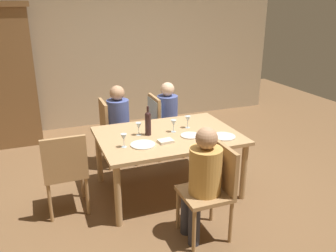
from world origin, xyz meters
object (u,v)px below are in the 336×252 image
object	(u,v)px
dining_table	(168,140)
chair_far_right	(159,118)
wine_glass_far	(139,126)
dinner_plate_guest_right	(143,145)
person_woman_host	(203,176)
chair_far_left	(113,128)
wine_glass_near_right	(188,119)
chair_near	(213,185)
dinner_plate_host	(223,136)
wine_glass_near_left	(124,138)
wine_glass_centre	(174,123)
dinner_plate_guest_left	(190,135)
person_man_guest	(120,119)
chair_left_end	(65,168)
wine_bottle_tall_green	(148,123)
person_man_bearded	(169,114)

from	to	relation	value
dining_table	chair_far_right	bearing A→B (deg)	76.06
dining_table	wine_glass_far	xyz separation A→B (m)	(-0.32, 0.09, 0.18)
dining_table	dinner_plate_guest_right	distance (m)	0.43
dining_table	person_woman_host	size ratio (longest dim) A/B	1.42
chair_far_left	wine_glass_near_right	distance (m)	1.16
chair_near	person_woman_host	xyz separation A→B (m)	(-0.11, 0.00, 0.12)
dinner_plate_host	dinner_plate_guest_right	xyz separation A→B (m)	(-0.92, 0.10, 0.00)
dinner_plate_host	wine_glass_near_left	bearing A→B (deg)	173.79
wine_glass_near_left	wine_glass_centre	size ratio (longest dim) A/B	1.00
wine_glass_centre	dinner_plate_guest_right	size ratio (longest dim) A/B	0.56
wine_glass_near_right	dinner_plate_guest_left	bearing A→B (deg)	-107.84
chair_far_right	person_man_guest	xyz separation A→B (m)	(-0.57, -0.00, 0.05)
person_man_guest	dining_table	bearing A→B (deg)	19.34
chair_left_end	wine_glass_centre	distance (m)	1.31
wine_glass_near_left	dinner_plate_host	distance (m)	1.14
dining_table	wine_glass_near_right	bearing A→B (deg)	21.14
wine_glass_near_right	wine_bottle_tall_green	bearing A→B (deg)	-173.90
dining_table	dinner_plate_guest_right	bearing A→B (deg)	-150.10
chair_far_left	dinner_plate_guest_left	distance (m)	1.30
dining_table	dinner_plate_host	bearing A→B (deg)	-29.36
dinner_plate_guest_right	chair_far_left	bearing A→B (deg)	93.81
dining_table	person_man_bearded	xyz separation A→B (m)	(0.39, 0.95, -0.00)
person_woman_host	dinner_plate_host	world-z (taller)	person_woman_host
chair_far_right	wine_glass_near_left	world-z (taller)	chair_far_right
dining_table	person_woman_host	bearing A→B (deg)	-91.55
dining_table	chair_near	size ratio (longest dim) A/B	1.74
chair_far_right	wine_bottle_tall_green	world-z (taller)	wine_bottle_tall_green
wine_glass_near_right	chair_far_right	bearing A→B (deg)	94.34
person_woman_host	chair_far_right	bearing A→B (deg)	-7.84
wine_glass_near_left	chair_near	bearing A→B (deg)	-49.36
wine_bottle_tall_green	dinner_plate_guest_left	xyz separation A→B (m)	(0.44, -0.21, -0.14)
dining_table	person_man_bearded	size ratio (longest dim) A/B	1.45
dinner_plate_guest_right	wine_glass_centre	bearing A→B (deg)	29.46
wine_glass_centre	dinner_plate_guest_right	bearing A→B (deg)	-150.54
dinner_plate_guest_left	chair_far_right	bearing A→B (deg)	88.87
chair_far_left	chair_left_end	bearing A→B (deg)	-35.16
chair_left_end	wine_glass_far	world-z (taller)	chair_left_end
chair_left_end	dinner_plate_host	bearing A→B (deg)	-7.37
chair_far_left	dinner_plate_host	xyz separation A→B (m)	(1.00, -1.27, 0.19)
chair_far_left	wine_glass_near_left	size ratio (longest dim) A/B	6.17
person_man_guest	dinner_plate_guest_right	xyz separation A→B (m)	(-0.04, -1.17, 0.08)
chair_far_left	wine_glass_near_right	xyz separation A→B (m)	(0.75, -0.84, 0.29)
wine_glass_near_left	wine_bottle_tall_green	bearing A→B (deg)	35.59
dinner_plate_host	person_man_guest	bearing A→B (deg)	125.07
dining_table	person_man_bearded	bearing A→B (deg)	67.97
chair_far_right	person_woman_host	bearing A→B (deg)	-7.84
dinner_plate_host	wine_glass_far	bearing A→B (deg)	155.15
person_man_guest	dinner_plate_guest_right	world-z (taller)	person_man_guest
chair_far_left	person_woman_host	distance (m)	1.96
dinner_plate_guest_right	wine_glass_near_left	bearing A→B (deg)	173.29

